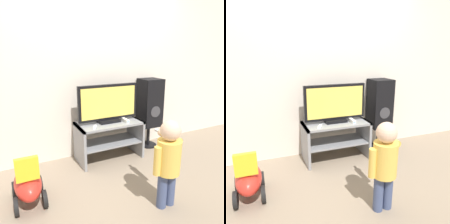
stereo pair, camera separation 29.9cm
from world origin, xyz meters
The scene contains 9 objects.
ground_plane centered at (0.00, 0.00, 0.00)m, with size 16.00×16.00×0.00m, color gray.
wall_back centered at (0.00, 0.55, 1.30)m, with size 10.00×0.06×2.60m.
tv_stand centered at (0.00, 0.24, 0.36)m, with size 0.94×0.47×0.55m.
television centered at (0.00, 0.26, 0.82)m, with size 0.89×0.20×0.54m.
game_console centered at (0.22, 0.15, 0.58)m, with size 0.05×0.16×0.05m.
remote_primary centered at (-0.28, 0.10, 0.57)m, with size 0.09×0.13×0.03m.
child centered at (0.06, -0.96, 0.54)m, with size 0.35×0.51×0.91m.
speaker_tower centered at (0.78, 0.34, 0.72)m, with size 0.32×0.33×1.12m.
ride_on_toy centered at (-1.19, -0.30, 0.22)m, with size 0.31×0.54×0.58m.
Camera 2 is at (-1.01, -2.56, 1.53)m, focal length 35.00 mm.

